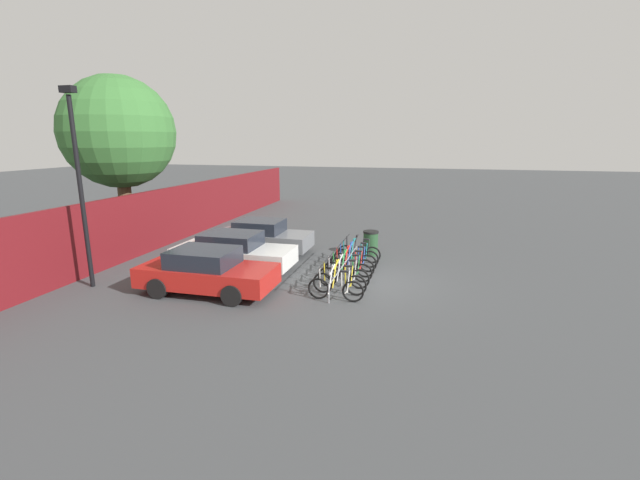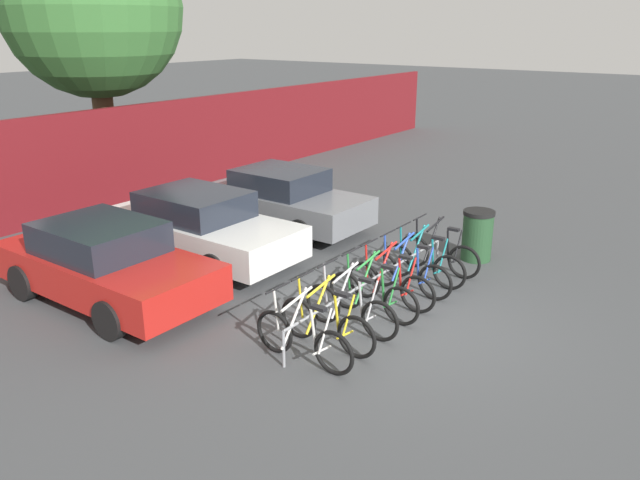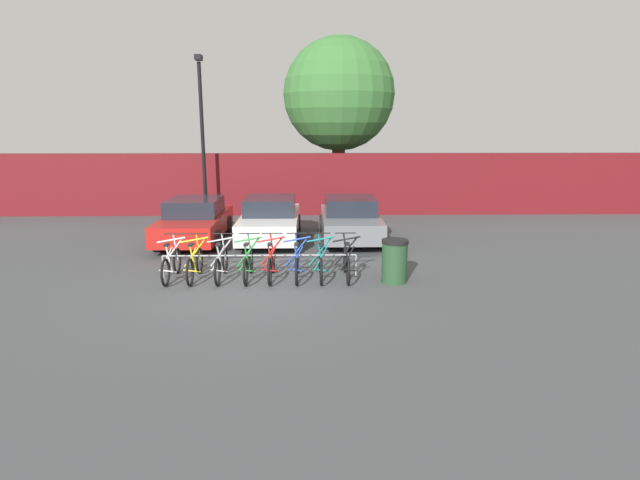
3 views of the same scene
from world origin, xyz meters
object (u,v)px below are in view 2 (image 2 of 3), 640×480
at_px(bicycle_blue, 408,273).
at_px(bicycle_yellow, 327,324).
at_px(bicycle_silver, 351,309).
at_px(car_white, 199,226).
at_px(bicycle_red, 390,284).
at_px(bicycle_white, 303,339).
at_px(bicycle_green, 373,295).
at_px(bicycle_black, 439,254).
at_px(trash_bin, 477,235).
at_px(car_grey, 283,199).
at_px(car_red, 105,263).
at_px(bicycle_teal, 423,264).
at_px(bike_rack, 374,281).
at_px(tree_behind_hoarding, 92,8).

bearing_deg(bicycle_blue, bicycle_yellow, 177.03).
distance_m(bicycle_silver, car_white, 4.37).
xyz_separation_m(bicycle_red, car_white, (-0.34, 4.27, 0.31)).
bearing_deg(bicycle_white, bicycle_green, -3.43).
bearing_deg(bicycle_blue, bicycle_black, -2.97).
bearing_deg(bicycle_green, car_white, 83.22).
height_order(bicycle_blue, car_white, car_white).
bearing_deg(trash_bin, car_grey, 98.81).
bearing_deg(car_red, bicycle_teal, -45.83).
distance_m(bicycle_green, trash_bin, 3.52).
bearing_deg(bicycle_blue, bicycle_silver, 177.03).
bearing_deg(bike_rack, bicycle_yellow, -174.55).
distance_m(bike_rack, car_red, 4.59).
bearing_deg(car_grey, bicycle_white, -137.91).
bearing_deg(trash_bin, car_white, 125.74).
xyz_separation_m(bicycle_yellow, bicycle_silver, (0.64, 0.00, 0.00)).
bearing_deg(car_white, bicycle_silver, -101.56).
bearing_deg(tree_behind_hoarding, bicycle_silver, -107.82).
bearing_deg(bike_rack, bicycle_black, -4.01).
height_order(bicycle_teal, car_red, car_red).
height_order(bicycle_yellow, car_red, car_red).
xyz_separation_m(bicycle_white, bicycle_black, (4.24, 0.00, 0.00)).
height_order(bicycle_green, tree_behind_hoarding, tree_behind_hoarding).
bearing_deg(bike_rack, car_red, 122.04).
distance_m(bicycle_teal, tree_behind_hoarding, 11.76).
relative_size(bicycle_silver, car_white, 0.39).
bearing_deg(car_white, car_grey, -1.31).
height_order(bicycle_red, trash_bin, bicycle_red).
xyz_separation_m(bicycle_yellow, car_grey, (4.10, 4.21, 0.31)).
bearing_deg(car_grey, bicycle_teal, -104.04).
distance_m(bicycle_white, bicycle_silver, 1.20).
relative_size(car_white, trash_bin, 4.21).
relative_size(bicycle_white, bicycle_yellow, 1.00).
distance_m(bicycle_red, car_white, 4.30).
distance_m(car_red, trash_bin, 7.15).
distance_m(car_red, tree_behind_hoarding, 9.40).
distance_m(bicycle_white, bicycle_blue, 3.04).
bearing_deg(bicycle_silver, bicycle_black, -3.99).
bearing_deg(bicycle_green, bicycle_teal, -3.84).
height_order(bicycle_green, trash_bin, bicycle_green).
bearing_deg(bicycle_blue, car_grey, 65.91).
distance_m(bicycle_white, car_white, 4.76).
bearing_deg(bicycle_silver, bicycle_white, 176.01).
bearing_deg(car_red, bicycle_black, -41.56).
height_order(bike_rack, car_white, car_white).
distance_m(bicycle_green, bicycle_teal, 1.76).
distance_m(bicycle_silver, bicycle_red, 1.21).
bearing_deg(bicycle_yellow, bicycle_blue, 3.64).
height_order(bicycle_green, bicycle_black, same).
distance_m(car_grey, tree_behind_hoarding, 7.83).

